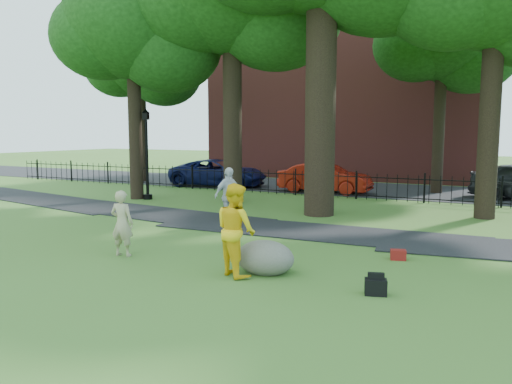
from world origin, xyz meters
The scene contains 14 objects.
ground centered at (0.00, 0.00, 0.00)m, with size 120.00×120.00×0.00m, color #3F6122.
footpath centered at (1.00, 3.90, 0.00)m, with size 36.00×2.60×0.03m, color black.
street centered at (0.00, 16.00, 0.00)m, with size 80.00×7.00×0.02m, color black.
iron_fence centered at (0.00, 12.00, 0.60)m, with size 44.00×0.04×1.20m.
brick_building centered at (-4.00, 24.00, 6.00)m, with size 18.00×8.00×12.00m, color maroon.
woman centered at (-2.24, -1.02, 0.82)m, with size 0.60×0.39×1.64m, color tan.
man centered at (1.07, -1.21, 0.99)m, with size 0.97×0.75×1.99m, color yellow.
pedestrian centered at (-2.12, 4.00, 0.94)m, with size 1.11×0.46×1.89m, color silver.
boulder centered at (1.54, -0.76, 0.39)m, with size 1.32×1.00×0.77m, color #656154.
lamppost centered at (-8.45, 7.59, 2.00)m, with size 0.40×0.40×4.08m.
backpack centered at (4.06, -1.17, 0.15)m, with size 0.41×0.26×0.31m, color black.
red_bag centered at (3.93, 1.67, 0.12)m, with size 0.36×0.23×0.25m, color maroon.
red_sedan centered at (-2.02, 13.50, 0.76)m, with size 1.61×4.61×1.52m, color maroon.
navy_van centered at (-8.39, 13.72, 0.76)m, with size 2.52×5.46×1.52m, color #0C1140.
Camera 1 is at (6.16, -10.31, 3.06)m, focal length 35.00 mm.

